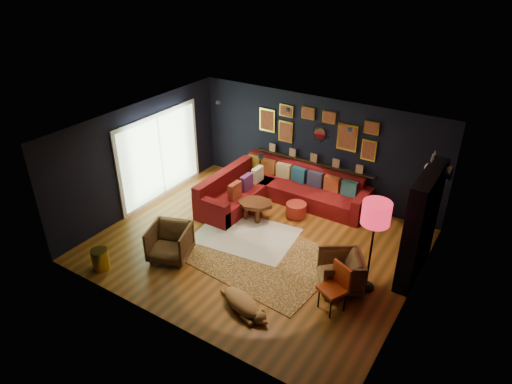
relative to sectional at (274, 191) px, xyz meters
The scene contains 20 objects.
floor 1.94m from the sectional, 71.24° to the right, with size 6.50×6.50×0.00m, color #96521E.
room_walls 2.29m from the sectional, 71.24° to the right, with size 6.50×6.50×6.50m.
sectional is the anchor object (origin of this frame).
ledge 1.22m from the sectional, 54.82° to the left, with size 3.20×0.12×0.04m, color black.
gallery_wall 1.84m from the sectional, 56.49° to the left, with size 3.15×0.04×1.02m.
sunburst_mirror 1.80m from the sectional, 51.91° to the left, with size 0.47×0.16×0.47m.
fireplace 3.88m from the sectional, 13.77° to the right, with size 0.31×1.60×2.20m.
deer_head 4.15m from the sectional, ahead, with size 0.50×0.28×0.45m.
sliding_door 2.97m from the sectional, 155.08° to the right, with size 0.06×2.80×2.20m.
ceiling_spots 2.53m from the sectional, 58.65° to the right, with size 3.30×2.50×0.06m.
shag_rug 1.69m from the sectional, 81.78° to the right, with size 2.14×1.56×0.03m, color white.
leopard_rug 2.30m from the sectional, 68.01° to the right, with size 3.12×2.23×0.02m, color #DC9F54.
coffee_table 0.92m from the sectional, 89.10° to the right, with size 1.02×0.88×0.43m.
pouf 0.85m from the sectional, 21.56° to the right, with size 0.49×0.49×0.32m, color #A3271B.
armchair_left 3.20m from the sectional, 101.69° to the right, with size 0.79×0.74×0.82m, color #A7743E.
armchair_right 3.42m from the sectional, 38.33° to the right, with size 0.77×0.72×0.80m, color #A7743E.
gold_stool 4.45m from the sectional, 110.87° to the right, with size 0.35×0.35×0.43m, color gold.
orange_chair 3.91m from the sectional, 43.41° to the right, with size 0.57×0.57×0.91m.
floor_lamp 3.84m from the sectional, 30.83° to the right, with size 0.51×0.51×1.87m.
dog 3.89m from the sectional, 68.09° to the right, with size 1.23×0.61×0.39m, color #AF8540, non-canonical shape.
Camera 1 is at (4.37, -6.85, 5.77)m, focal length 32.00 mm.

